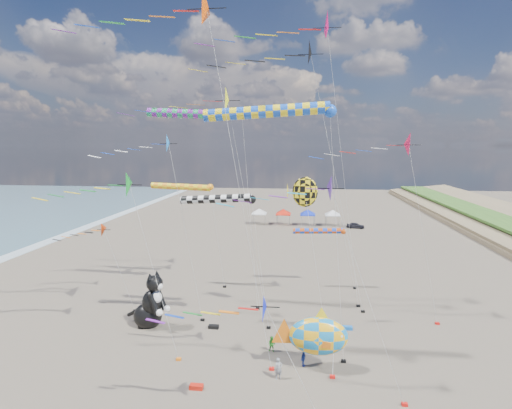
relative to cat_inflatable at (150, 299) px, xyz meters
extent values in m
cone|color=#EB3D0B|center=(-5.43, 2.94, 5.32)|extent=(1.46, 1.57, 1.61)
cylinder|color=#B2B2B2|center=(-4.10, 2.94, 1.35)|extent=(2.69, 0.02, 7.96)
cube|color=black|center=(-2.76, 2.94, -2.53)|extent=(0.36, 0.24, 0.20)
cone|color=#0E1ED3|center=(12.08, -13.17, 5.13)|extent=(1.62, 1.73, 1.78)
cylinder|color=#B2B2B2|center=(13.68, -13.17, 1.25)|extent=(3.22, 0.02, 7.76)
cone|color=#119D2B|center=(0.81, -5.34, 10.71)|extent=(1.97, 2.11, 2.17)
cylinder|color=#B2B2B2|center=(2.52, -5.34, 4.04)|extent=(3.44, 0.02, 13.35)
cube|color=black|center=(4.23, -5.34, -2.53)|extent=(0.36, 0.24, 0.20)
cone|color=#F04F07|center=(8.88, -5.86, 22.46)|extent=(2.72, 2.91, 3.00)
cylinder|color=#B2B2B2|center=(10.12, -5.86, 9.91)|extent=(2.51, 0.02, 25.09)
cube|color=black|center=(11.37, -5.86, -2.53)|extent=(0.36, 0.24, 0.20)
cone|color=blue|center=(2.53, 1.63, 13.77)|extent=(1.66, 1.78, 1.83)
cylinder|color=#B2B2B2|center=(3.44, 1.63, 5.57)|extent=(1.84, 0.02, 16.40)
cube|color=black|center=(4.35, 1.63, -2.53)|extent=(0.36, 0.24, 0.20)
cone|color=#E20756|center=(15.97, 6.63, 24.37)|extent=(2.72, 2.92, 3.01)
cylinder|color=#B2B2B2|center=(17.60, 6.63, 10.87)|extent=(3.29, 0.02, 27.00)
cube|color=black|center=(19.23, 6.63, -2.53)|extent=(0.36, 0.24, 0.20)
cone|color=black|center=(15.62, 5.26, 21.72)|extent=(2.36, 2.53, 2.61)
cylinder|color=#B2B2B2|center=(17.55, 5.26, 9.55)|extent=(3.89, 0.02, 24.35)
cube|color=black|center=(19.49, 5.26, -2.53)|extent=(0.36, 0.24, 0.20)
cone|color=#F01247|center=(23.47, 3.32, 13.66)|extent=(2.19, 2.35, 2.42)
cylinder|color=#B2B2B2|center=(24.66, 3.32, 5.52)|extent=(2.40, 0.02, 16.29)
cube|color=black|center=(25.85, 3.32, -2.53)|extent=(0.36, 0.24, 0.20)
cone|color=#FEFF1D|center=(6.55, 5.42, 17.72)|extent=(2.45, 2.63, 2.71)
cylinder|color=#B2B2B2|center=(8.19, 5.42, 7.54)|extent=(3.29, 0.02, 20.35)
cube|color=black|center=(9.82, 5.42, -2.53)|extent=(0.36, 0.24, 0.20)
cone|color=#4E1B99|center=(17.02, -8.95, 11.01)|extent=(1.64, 1.75, 1.81)
cylinder|color=#B2B2B2|center=(18.49, -8.95, 4.19)|extent=(2.96, 0.02, 13.65)
cube|color=black|center=(19.96, -8.95, -2.53)|extent=(0.36, 0.24, 0.20)
cylinder|color=#BF430D|center=(15.24, 11.79, 4.03)|extent=(5.60, 0.62, 0.62)
sphere|color=#BF430D|center=(18.04, 11.79, 4.03)|extent=(0.65, 0.65, 0.65)
cylinder|color=#B2B2B2|center=(18.79, 11.79, 0.70)|extent=(1.52, 0.02, 6.66)
cube|color=black|center=(19.54, 11.79, -2.53)|extent=(0.36, 0.24, 0.20)
cylinder|color=orange|center=(-0.18, 10.58, 8.98)|extent=(6.76, 0.71, 0.71)
sphere|color=orange|center=(3.20, 10.58, 8.98)|extent=(0.75, 0.75, 0.75)
cylinder|color=#B2B2B2|center=(3.95, 10.58, 3.17)|extent=(1.52, 0.02, 11.61)
cube|color=black|center=(4.70, 10.58, -2.53)|extent=(0.36, 0.24, 0.20)
cylinder|color=blue|center=(10.73, -4.22, 15.91)|extent=(8.88, 0.87, 0.87)
sphere|color=blue|center=(15.17, -4.22, 15.91)|extent=(0.92, 0.92, 0.92)
cylinder|color=#B2B2B2|center=(15.92, -4.22, 6.64)|extent=(1.52, 0.02, 18.54)
cube|color=black|center=(16.67, -4.22, -2.53)|extent=(0.36, 0.24, 0.20)
cylinder|color=#1C9C56|center=(3.09, 4.84, 16.52)|extent=(9.15, 0.86, 0.86)
sphere|color=#1C9C56|center=(7.66, 4.84, 16.52)|extent=(0.90, 0.90, 0.90)
cylinder|color=#B2B2B2|center=(8.41, 4.84, 6.94)|extent=(1.52, 0.02, 19.15)
cube|color=black|center=(9.16, 4.84, -2.53)|extent=(0.36, 0.24, 0.20)
cylinder|color=black|center=(5.97, 0.72, 8.99)|extent=(6.24, 0.71, 0.71)
sphere|color=black|center=(9.09, 0.72, 8.99)|extent=(0.74, 0.74, 0.74)
cylinder|color=#B2B2B2|center=(9.84, 0.72, 3.18)|extent=(1.52, 0.02, 11.62)
cube|color=black|center=(10.59, 0.72, -2.53)|extent=(0.36, 0.24, 0.20)
ellipsoid|color=yellow|center=(13.62, 2.08, 9.54)|extent=(2.20, 0.40, 2.64)
cone|color=yellow|center=(12.12, 2.08, 9.54)|extent=(0.12, 1.80, 1.80)
cylinder|color=#B2B2B2|center=(14.62, 1.08, 3.45)|extent=(2.03, 2.03, 12.17)
cube|color=black|center=(15.62, 0.08, -2.53)|extent=(0.36, 0.24, 0.20)
ellipsoid|color=#147FC6|center=(14.68, -5.40, -0.05)|extent=(4.33, 1.88, 2.84)
cone|color=orange|center=(12.21, -5.40, -0.05)|extent=(2.09, 0.20, 2.09)
cone|color=yellow|center=(14.87, -5.40, 1.38)|extent=(1.52, 0.16, 1.52)
cylinder|color=#B2B2B2|center=(15.75, -5.90, -1.57)|extent=(0.18, 1.04, 2.13)
cube|color=red|center=(15.68, -6.40, -2.53)|extent=(0.36, 0.24, 0.20)
imported|color=gray|center=(11.91, -6.92, -1.85)|extent=(0.67, 0.60, 1.55)
imported|color=#1F761F|center=(11.18, -3.24, -2.00)|extent=(0.71, 0.61, 1.26)
imported|color=#2540A0|center=(13.65, -5.05, -2.04)|extent=(0.56, 0.74, 1.17)
cube|color=black|center=(5.70, 0.22, -2.48)|extent=(0.90, 0.44, 0.30)
cube|color=red|center=(6.50, -8.70, -2.48)|extent=(0.90, 0.44, 0.30)
cube|color=blue|center=(17.55, 1.36, -2.48)|extent=(0.90, 0.44, 0.30)
cube|color=silver|center=(4.72, 48.19, -0.38)|extent=(3.00, 3.00, 0.15)
pyramid|color=silver|center=(4.72, 48.19, 0.67)|extent=(4.20, 4.20, 1.00)
cylinder|color=#999999|center=(3.42, 46.89, -1.53)|extent=(0.08, 0.08, 2.20)
cylinder|color=#999999|center=(6.02, 46.89, -1.53)|extent=(0.08, 0.08, 2.20)
cylinder|color=#999999|center=(3.42, 49.49, -1.53)|extent=(0.08, 0.08, 2.20)
cylinder|color=#999999|center=(6.02, 49.49, -1.53)|extent=(0.08, 0.08, 2.20)
cube|color=red|center=(9.72, 48.19, -0.38)|extent=(3.00, 3.00, 0.15)
pyramid|color=red|center=(9.72, 48.19, 0.67)|extent=(4.20, 4.20, 1.00)
cylinder|color=#999999|center=(8.42, 46.89, -1.53)|extent=(0.08, 0.08, 2.20)
cylinder|color=#999999|center=(11.02, 46.89, -1.53)|extent=(0.08, 0.08, 2.20)
cylinder|color=#999999|center=(8.42, 49.49, -1.53)|extent=(0.08, 0.08, 2.20)
cylinder|color=#999999|center=(11.02, 49.49, -1.53)|extent=(0.08, 0.08, 2.20)
cube|color=#132AC4|center=(14.72, 48.19, -0.38)|extent=(3.00, 3.00, 0.15)
pyramid|color=#132AC4|center=(14.72, 48.19, 0.67)|extent=(4.20, 4.20, 1.00)
cylinder|color=#999999|center=(13.42, 46.89, -1.53)|extent=(0.08, 0.08, 2.20)
cylinder|color=#999999|center=(16.02, 46.89, -1.53)|extent=(0.08, 0.08, 2.20)
cylinder|color=#999999|center=(13.42, 49.49, -1.53)|extent=(0.08, 0.08, 2.20)
cylinder|color=#999999|center=(16.02, 49.49, -1.53)|extent=(0.08, 0.08, 2.20)
cube|color=silver|center=(19.72, 48.19, -0.38)|extent=(3.00, 3.00, 0.15)
pyramid|color=silver|center=(19.72, 48.19, 0.67)|extent=(4.20, 4.20, 1.00)
cylinder|color=#999999|center=(18.42, 46.89, -1.53)|extent=(0.08, 0.08, 2.20)
cylinder|color=#999999|center=(21.02, 46.89, -1.53)|extent=(0.08, 0.08, 2.20)
cylinder|color=#999999|center=(18.42, 49.49, -1.53)|extent=(0.08, 0.08, 2.20)
cylinder|color=#999999|center=(21.02, 49.49, -1.53)|extent=(0.08, 0.08, 2.20)
imported|color=#26262D|center=(24.07, 46.19, -2.05)|extent=(3.62, 2.05, 1.16)
camera|label=1|loc=(13.27, -32.76, 13.54)|focal=28.00mm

